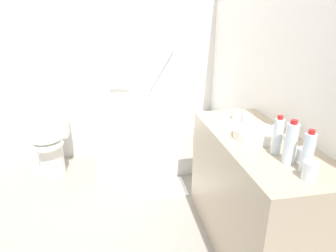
{
  "coord_description": "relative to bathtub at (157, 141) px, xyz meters",
  "views": [
    {
      "loc": [
        0.31,
        -2.01,
        1.66
      ],
      "look_at": [
        0.72,
        0.22,
        0.79
      ],
      "focal_mm": 29.89,
      "sensor_mm": 36.0,
      "label": 1
    }
  ],
  "objects": [
    {
      "name": "sink_basin",
      "position": [
        0.47,
        -1.43,
        0.65
      ],
      "size": [
        0.29,
        0.29,
        0.07
      ],
      "primitive_type": "cylinder",
      "color": "white",
      "rests_on": "vanity_counter"
    },
    {
      "name": "bath_mat",
      "position": [
        -0.08,
        -0.58,
        -0.28
      ],
      "size": [
        0.58,
        0.35,
        0.01
      ],
      "primitive_type": "cube",
      "color": "white",
      "rests_on": "ground_plane"
    },
    {
      "name": "sink_faucet",
      "position": [
        0.65,
        -1.43,
        0.65
      ],
      "size": [
        0.1,
        0.15,
        0.09
      ],
      "color": "silver",
      "rests_on": "vanity_counter"
    },
    {
      "name": "drinking_glass_2",
      "position": [
        0.58,
        -1.78,
        0.66
      ],
      "size": [
        0.06,
        0.06,
        0.08
      ],
      "primitive_type": "cylinder",
      "color": "white",
      "rests_on": "vanity_counter"
    },
    {
      "name": "water_bottle_1",
      "position": [
        0.49,
        -1.66,
        0.73
      ],
      "size": [
        0.06,
        0.06,
        0.24
      ],
      "color": "silver",
      "rests_on": "vanity_counter"
    },
    {
      "name": "drinking_glass_0",
      "position": [
        0.5,
        -1.22,
        0.67
      ],
      "size": [
        0.07,
        0.07,
        0.1
      ],
      "primitive_type": "cylinder",
      "color": "white",
      "rests_on": "vanity_counter"
    },
    {
      "name": "toilet",
      "position": [
        -1.2,
        -0.02,
        0.08
      ],
      "size": [
        0.36,
        0.49,
        0.75
      ],
      "rotation": [
        0.0,
        0.0,
        -1.6
      ],
      "color": "white",
      "rests_on": "ground_plane"
    },
    {
      "name": "wall_back_tiled",
      "position": [
        -0.73,
        0.42,
        0.99
      ],
      "size": [
        3.43,
        0.1,
        2.55
      ],
      "primitive_type": "cube",
      "color": "white",
      "rests_on": "ground_plane"
    },
    {
      "name": "vanity_counter",
      "position": [
        0.5,
        -1.44,
        0.17
      ],
      "size": [
        0.56,
        1.3,
        0.9
      ],
      "primitive_type": "cube",
      "color": "tan",
      "rests_on": "ground_plane"
    },
    {
      "name": "wall_right_mirror",
      "position": [
        0.83,
        -1.03,
        0.99
      ],
      "size": [
        0.1,
        3.19,
        2.55
      ],
      "primitive_type": "cube",
      "color": "white",
      "rests_on": "ground_plane"
    },
    {
      "name": "drinking_glass_3",
      "position": [
        0.5,
        -1.04,
        0.66
      ],
      "size": [
        0.06,
        0.06,
        0.08
      ],
      "primitive_type": "cylinder",
      "color": "white",
      "rests_on": "vanity_counter"
    },
    {
      "name": "ground_plane",
      "position": [
        -0.73,
        -1.03,
        -0.28
      ],
      "size": [
        4.03,
        4.03,
        0.0
      ],
      "primitive_type": "plane",
      "color": "#9E9389"
    },
    {
      "name": "water_bottle_2",
      "position": [
        0.53,
        -1.89,
        0.73
      ],
      "size": [
        0.06,
        0.06,
        0.24
      ],
      "color": "silver",
      "rests_on": "vanity_counter"
    },
    {
      "name": "toilet_paper_roll",
      "position": [
        -1.39,
        -0.0,
        -0.21
      ],
      "size": [
        0.11,
        0.11,
        0.14
      ],
      "primitive_type": "cylinder",
      "color": "white",
      "rests_on": "ground_plane"
    },
    {
      "name": "drinking_glass_1",
      "position": [
        0.5,
        -1.96,
        0.66
      ],
      "size": [
        0.08,
        0.08,
        0.1
      ],
      "primitive_type": "cylinder",
      "color": "white",
      "rests_on": "vanity_counter"
    },
    {
      "name": "bathtub",
      "position": [
        0.0,
        0.0,
        0.0
      ],
      "size": [
        1.44,
        0.74,
        1.32
      ],
      "color": "silver",
      "rests_on": "ground_plane"
    },
    {
      "name": "water_bottle_0",
      "position": [
        0.49,
        -1.79,
        0.74
      ],
      "size": [
        0.07,
        0.07,
        0.26
      ],
      "color": "silver",
      "rests_on": "vanity_counter"
    }
  ]
}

